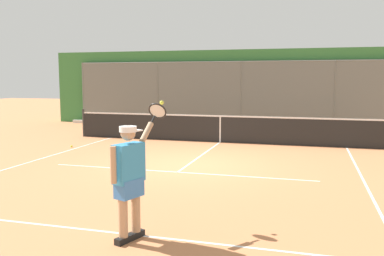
% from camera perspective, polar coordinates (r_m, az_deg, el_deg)
% --- Properties ---
extents(ground_plane, '(60.00, 60.00, 0.00)m').
position_cam_1_polar(ground_plane, '(10.97, -0.58, -5.09)').
color(ground_plane, '#C67A4C').
extents(court_line_markings, '(8.54, 9.02, 0.01)m').
position_cam_1_polar(court_line_markings, '(9.81, -2.66, -6.52)').
color(court_line_markings, white).
rests_on(court_line_markings, ground).
extents(fence_backdrop, '(19.15, 1.37, 3.57)m').
position_cam_1_polar(fence_backdrop, '(19.74, 7.04, 5.35)').
color(fence_backdrop, slate).
rests_on(fence_backdrop, ground).
extents(tennis_net, '(10.98, 0.09, 1.07)m').
position_cam_1_polar(tennis_net, '(14.78, 3.89, -0.06)').
color(tennis_net, '#2D2D2D').
rests_on(tennis_net, ground).
extents(tennis_player, '(0.44, 1.37, 1.92)m').
position_cam_1_polar(tennis_player, '(5.86, -8.55, -6.27)').
color(tennis_player, black).
rests_on(tennis_player, ground).
extents(tennis_ball_mid_court, '(0.07, 0.07, 0.07)m').
position_cam_1_polar(tennis_ball_mid_court, '(14.32, -16.19, -2.41)').
color(tennis_ball_mid_court, '#CCDB33').
rests_on(tennis_ball_mid_court, ground).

